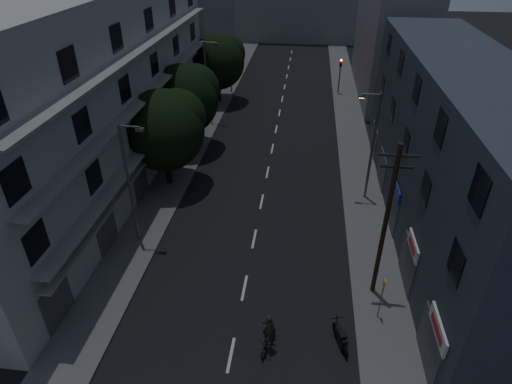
% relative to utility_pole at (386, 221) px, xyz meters
% --- Properties ---
extents(ground, '(160.00, 160.00, 0.00)m').
position_rel_utility_pole_xyz_m(ground, '(-7.15, 17.95, -4.87)').
color(ground, black).
rests_on(ground, ground).
extents(sidewalk_left, '(3.00, 90.00, 0.15)m').
position_rel_utility_pole_xyz_m(sidewalk_left, '(-14.65, 17.95, -4.79)').
color(sidewalk_left, '#565659').
rests_on(sidewalk_left, ground).
extents(sidewalk_right, '(3.00, 90.00, 0.15)m').
position_rel_utility_pole_xyz_m(sidewalk_right, '(0.35, 17.95, -4.79)').
color(sidewalk_right, '#565659').
rests_on(sidewalk_right, ground).
extents(lane_markings, '(0.15, 60.50, 0.01)m').
position_rel_utility_pole_xyz_m(lane_markings, '(-7.15, 24.20, -4.86)').
color(lane_markings, beige).
rests_on(lane_markings, ground).
extents(building_left, '(7.00, 36.00, 14.00)m').
position_rel_utility_pole_xyz_m(building_left, '(-19.12, 10.95, 2.13)').
color(building_left, '#A9A8A4').
rests_on(building_left, ground).
extents(building_right, '(6.19, 28.00, 11.00)m').
position_rel_utility_pole_xyz_m(building_right, '(4.85, 6.95, 0.63)').
color(building_right, '#2E343E').
rests_on(building_right, ground).
extents(building_far_left, '(6.00, 20.00, 16.00)m').
position_rel_utility_pole_xyz_m(building_far_left, '(-19.15, 40.95, 3.13)').
color(building_far_left, slate).
rests_on(building_far_left, ground).
extents(building_far_right, '(6.00, 20.00, 13.00)m').
position_rel_utility_pole_xyz_m(building_far_right, '(4.85, 34.95, 1.63)').
color(building_far_right, slate).
rests_on(building_far_right, ground).
extents(building_far_end, '(24.00, 8.00, 10.00)m').
position_rel_utility_pole_xyz_m(building_far_end, '(-7.15, 62.95, 0.13)').
color(building_far_end, slate).
rests_on(building_far_end, ground).
extents(tree_near, '(6.08, 6.08, 7.50)m').
position_rel_utility_pole_xyz_m(tree_near, '(-14.60, 10.20, -0.02)').
color(tree_near, black).
rests_on(tree_near, sidewalk_left).
extents(tree_mid, '(6.14, 6.14, 7.55)m').
position_rel_utility_pole_xyz_m(tree_mid, '(-14.87, 16.70, 0.00)').
color(tree_mid, black).
rests_on(tree_mid, sidewalk_left).
extents(tree_far, '(6.04, 6.04, 7.47)m').
position_rel_utility_pole_xyz_m(tree_far, '(-14.34, 29.17, -0.03)').
color(tree_far, black).
rests_on(tree_far, sidewalk_left).
extents(traffic_signal_far_right, '(0.28, 0.37, 4.10)m').
position_rel_utility_pole_xyz_m(traffic_signal_far_right, '(-0.53, 33.45, -1.77)').
color(traffic_signal_far_right, black).
rests_on(traffic_signal_far_right, sidewalk_right).
extents(traffic_signal_far_left, '(0.28, 0.37, 4.10)m').
position_rel_utility_pole_xyz_m(traffic_signal_far_left, '(-13.50, 32.14, -1.77)').
color(traffic_signal_far_left, black).
rests_on(traffic_signal_far_left, sidewalk_left).
extents(street_lamp_left_near, '(1.51, 0.25, 8.00)m').
position_rel_utility_pole_xyz_m(street_lamp_left_near, '(-14.42, 2.84, -0.27)').
color(street_lamp_left_near, slate).
rests_on(street_lamp_left_near, sidewalk_left).
extents(street_lamp_right, '(1.51, 0.25, 8.00)m').
position_rel_utility_pole_xyz_m(street_lamp_right, '(0.38, 9.86, -0.27)').
color(street_lamp_right, '#5A5C62').
rests_on(street_lamp_right, sidewalk_right).
extents(street_lamp_left_far, '(1.51, 0.25, 8.00)m').
position_rel_utility_pole_xyz_m(street_lamp_left_far, '(-14.23, 23.10, -0.27)').
color(street_lamp_left_far, '#565A5E').
rests_on(street_lamp_left_far, sidewalk_left).
extents(utility_pole, '(1.80, 0.24, 9.00)m').
position_rel_utility_pole_xyz_m(utility_pole, '(0.00, 0.00, 0.00)').
color(utility_pole, black).
rests_on(utility_pole, sidewalk_right).
extents(bus_stop_sign, '(0.06, 0.35, 2.52)m').
position_rel_utility_pole_xyz_m(bus_stop_sign, '(0.06, -1.90, -2.98)').
color(bus_stop_sign, '#595B60').
rests_on(bus_stop_sign, sidewalk_right).
extents(motorcycle, '(0.84, 1.95, 1.29)m').
position_rel_utility_pole_xyz_m(motorcycle, '(-1.96, -3.80, -4.36)').
color(motorcycle, black).
rests_on(motorcycle, ground).
extents(cyclist, '(1.10, 1.91, 2.30)m').
position_rel_utility_pole_xyz_m(cyclist, '(-5.39, -4.45, -4.09)').
color(cyclist, black).
rests_on(cyclist, ground).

